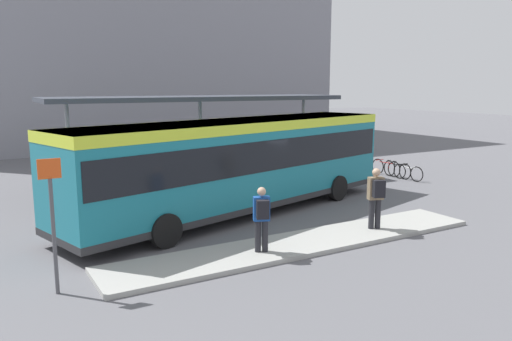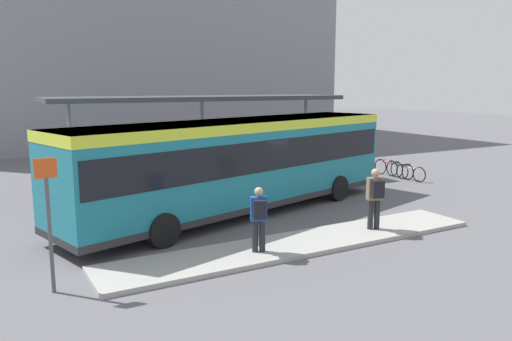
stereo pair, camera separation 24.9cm
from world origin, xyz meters
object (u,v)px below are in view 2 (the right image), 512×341
at_px(pedestrian_waiting, 259,215).
at_px(bicycle_white, 411,173).
at_px(city_bus, 240,159).
at_px(platform_sign, 49,219).
at_px(bicycle_black, 400,170).
at_px(pedestrian_companion, 375,195).
at_px(bicycle_red, 388,168).

distance_m(pedestrian_waiting, bicycle_white, 12.23).
relative_size(city_bus, platform_sign, 4.53).
xyz_separation_m(bicycle_black, platform_sign, (-15.72, -5.96, 1.18)).
height_order(pedestrian_waiting, bicycle_black, pedestrian_waiting).
relative_size(city_bus, pedestrian_waiting, 7.73).
relative_size(bicycle_white, bicycle_black, 0.93).
bearing_deg(bicycle_white, platform_sign, -76.08).
relative_size(pedestrian_companion, bicycle_black, 1.01).
xyz_separation_m(pedestrian_companion, bicycle_white, (7.05, 5.34, -0.78)).
bearing_deg(pedestrian_waiting, bicycle_red, -35.79).
distance_m(city_bus, platform_sign, 7.44).
distance_m(pedestrian_companion, platform_sign, 8.65).
distance_m(city_bus, pedestrian_waiting, 4.42).
xyz_separation_m(city_bus, platform_sign, (-6.34, -3.88, -0.26)).
height_order(bicycle_white, bicycle_red, bicycle_red).
height_order(city_bus, platform_sign, city_bus).
height_order(city_bus, pedestrian_waiting, city_bus).
xyz_separation_m(pedestrian_companion, platform_sign, (-8.64, 0.07, 0.42)).
distance_m(pedestrian_waiting, bicycle_red, 12.92).
relative_size(pedestrian_waiting, bicycle_black, 0.93).
bearing_deg(city_bus, bicycle_red, 1.14).
bearing_deg(bicycle_red, city_bus, 103.75).
relative_size(pedestrian_companion, bicycle_red, 1.00).
relative_size(bicycle_black, bicycle_red, 1.00).
height_order(pedestrian_waiting, pedestrian_companion, pedestrian_companion).
distance_m(bicycle_red, platform_sign, 17.09).
relative_size(bicycle_white, platform_sign, 0.58).
bearing_deg(city_bus, pedestrian_waiting, -126.71).
bearing_deg(bicycle_black, pedestrian_waiting, -58.35).
bearing_deg(bicycle_white, bicycle_red, 175.03).
xyz_separation_m(pedestrian_waiting, bicycle_black, (10.96, 6.15, -0.68)).
xyz_separation_m(pedestrian_waiting, pedestrian_companion, (3.88, 0.11, 0.07)).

